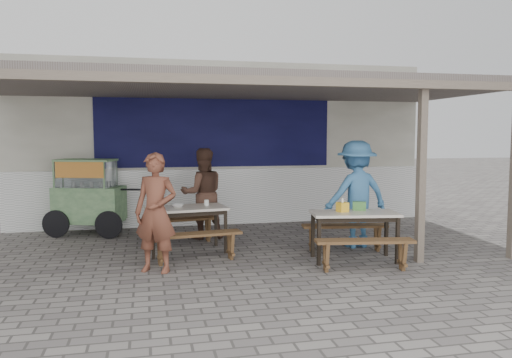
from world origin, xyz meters
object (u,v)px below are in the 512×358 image
at_px(bench_left_wall, 178,225).
at_px(donation_box, 359,206).
at_px(bench_right_street, 365,248).
at_px(vendor_cart, 88,194).
at_px(patron_wall_side, 203,193).
at_px(table_left, 186,212).
at_px(patron_street_side, 156,213).
at_px(bench_right_wall, 345,232).
at_px(condiment_jar, 207,203).
at_px(patron_right_table, 356,194).
at_px(condiment_bowl, 178,206).
at_px(table_right, 354,218).
at_px(tissue_box, 342,207).
at_px(bench_left_street, 196,241).

bearing_deg(bench_left_wall, donation_box, -38.54).
height_order(bench_right_street, vendor_cart, vendor_cart).
xyz_separation_m(bench_left_wall, patron_wall_side, (0.48, 0.37, 0.51)).
height_order(bench_right_street, patron_wall_side, patron_wall_side).
bearing_deg(table_left, patron_street_side, -122.23).
relative_size(bench_right_wall, condiment_jar, 15.70).
xyz_separation_m(bench_right_wall, vendor_cart, (-4.28, 2.40, 0.46)).
distance_m(vendor_cart, patron_right_table, 5.07).
relative_size(bench_left_wall, condiment_bowl, 6.94).
relative_size(vendor_cart, condiment_jar, 20.67).
bearing_deg(patron_street_side, vendor_cart, 137.23).
height_order(vendor_cart, patron_right_table, patron_right_table).
xyz_separation_m(bench_right_wall, donation_box, (0.06, -0.41, 0.48)).
bearing_deg(patron_street_side, table_right, 24.60).
bearing_deg(condiment_jar, condiment_bowl, -166.00).
height_order(bench_right_street, tissue_box, tissue_box).
distance_m(bench_left_street, vendor_cart, 3.18).
relative_size(bench_right_street, patron_right_table, 0.78).
relative_size(table_right, vendor_cart, 0.74).
xyz_separation_m(tissue_box, donation_box, (0.32, 0.10, -0.01)).
height_order(bench_right_wall, condiment_jar, condiment_jar).
relative_size(bench_left_street, patron_wall_side, 0.84).
height_order(bench_left_street, tissue_box, tissue_box).
bearing_deg(table_right, bench_left_street, 179.21).
distance_m(bench_right_street, tissue_box, 0.83).
bearing_deg(patron_wall_side, bench_left_wall, 33.77).
relative_size(patron_wall_side, tissue_box, 11.56).
height_order(bench_left_wall, bench_right_street, same).
relative_size(table_right, condiment_bowl, 6.81).
relative_size(bench_left_street, donation_box, 6.95).
bearing_deg(donation_box, condiment_bowl, 161.07).
xyz_separation_m(bench_right_street, patron_right_table, (0.51, 1.48, 0.58)).
distance_m(bench_left_wall, patron_street_side, 1.91).
xyz_separation_m(bench_left_street, patron_street_side, (-0.60, -0.40, 0.51)).
bearing_deg(bench_right_wall, patron_wall_side, 152.69).
relative_size(patron_street_side, condiment_jar, 18.53).
distance_m(bench_right_wall, patron_street_side, 3.16).
bearing_deg(bench_left_wall, bench_left_street, -90.00).
relative_size(bench_left_wall, bench_right_street, 0.99).
xyz_separation_m(patron_street_side, patron_right_table, (3.39, 0.88, 0.07)).
bearing_deg(patron_wall_side, bench_right_street, 121.83).
relative_size(patron_wall_side, condiment_jar, 18.52).
relative_size(table_right, bench_right_street, 0.97).
height_order(vendor_cart, patron_street_side, patron_street_side).
height_order(bench_left_wall, patron_right_table, patron_right_table).
bearing_deg(vendor_cart, bench_right_wall, -11.43).
xyz_separation_m(vendor_cart, patron_street_side, (1.22, -2.97, 0.05)).
bearing_deg(patron_wall_side, patron_right_table, 148.93).
relative_size(tissue_box, condiment_bowl, 0.72).
distance_m(bench_right_wall, patron_right_table, 0.73).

